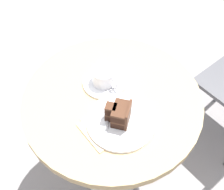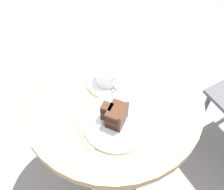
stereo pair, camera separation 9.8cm
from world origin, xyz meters
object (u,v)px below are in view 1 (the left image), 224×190
Objects in this scene: cake_plate at (121,122)px; cake_slice at (120,114)px; napkin at (106,127)px; coffee_cup at (104,76)px; teaspoon at (107,92)px; fork at (109,111)px; saucer at (104,83)px.

cake_slice is (-0.00, -0.00, 0.04)m from cake_plate.
coffee_cup is at bearing 138.34° from napkin.
cake_slice reaches higher than napkin.
cake_plate is at bearing 21.09° from cake_slice.
teaspoon reaches higher than cake_plate.
fork reaches higher than napkin.
fork is at bearing -176.91° from cake_plate.
napkin is at bearing -41.47° from saucer.
cake_slice is 0.85× the size of fork.
napkin is (0.03, -0.04, -0.01)m from fork.
fork reaches higher than teaspoon.
cake_plate is at bearing -26.17° from coffee_cup.
cake_slice reaches higher than cake_plate.
cake_slice reaches higher than coffee_cup.
cake_slice is 0.53× the size of napkin.
coffee_cup reaches higher than teaspoon.
teaspoon is (0.04, -0.03, -0.03)m from coffee_cup.
cake_plate is 0.04m from cake_slice.
coffee_cup is at bearing 153.83° from cake_plate.
cake_plate is at bearing 78.71° from teaspoon.
fork is (-0.05, -0.00, -0.03)m from cake_slice.
coffee_cup reaches higher than napkin.
cake_slice is 0.07m from napkin.
cake_plate is (0.17, -0.08, 0.00)m from saucer.
saucer is 0.04m from coffee_cup.
cake_plate is 0.06m from fork.
cake_plate is 2.43× the size of cake_slice.
teaspoon is at bearing -34.63° from coffee_cup.
napkin is (0.15, -0.13, -0.04)m from coffee_cup.
cake_slice is at bearing -128.26° from fork.
teaspoon reaches higher than napkin.
napkin is (0.10, -0.10, -0.01)m from teaspoon.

